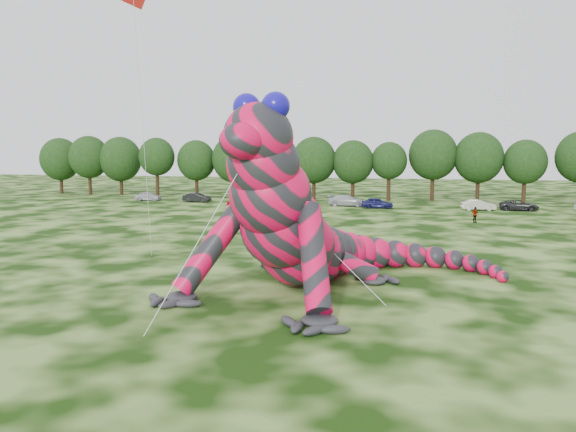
# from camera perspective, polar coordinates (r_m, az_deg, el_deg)

# --- Properties ---
(ground) EXTENTS (240.00, 240.00, 0.00)m
(ground) POSITION_cam_1_polar(r_m,az_deg,el_deg) (28.38, 4.03, -8.90)
(ground) COLOR #16330A
(ground) RESTS_ON ground
(inflatable_gecko) EXTENTS (23.09, 25.21, 10.41)m
(inflatable_gecko) POSITION_cam_1_polar(r_m,az_deg,el_deg) (31.65, 2.17, 2.33)
(inflatable_gecko) COLOR #E10842
(inflatable_gecko) RESTS_ON ground
(flying_kite) EXTENTS (2.38, 5.53, 17.51)m
(flying_kite) POSITION_cam_1_polar(r_m,az_deg,el_deg) (36.59, -15.28, 18.60)
(flying_kite) COLOR red
(flying_kite) RESTS_ON ground
(tree_0) EXTENTS (6.91, 6.22, 9.51)m
(tree_0) POSITION_cam_1_polar(r_m,az_deg,el_deg) (104.18, -22.11, 4.75)
(tree_0) COLOR black
(tree_0) RESTS_ON ground
(tree_1) EXTENTS (6.74, 6.07, 9.81)m
(tree_1) POSITION_cam_1_polar(r_m,az_deg,el_deg) (99.83, -19.53, 4.88)
(tree_1) COLOR black
(tree_1) RESTS_ON ground
(tree_2) EXTENTS (7.04, 6.34, 9.64)m
(tree_2) POSITION_cam_1_polar(r_m,az_deg,el_deg) (97.77, -16.63, 4.90)
(tree_2) COLOR black
(tree_2) RESTS_ON ground
(tree_3) EXTENTS (5.81, 5.23, 9.44)m
(tree_3) POSITION_cam_1_polar(r_m,az_deg,el_deg) (92.97, -13.16, 4.86)
(tree_3) COLOR black
(tree_3) RESTS_ON ground
(tree_4) EXTENTS (6.22, 5.60, 9.06)m
(tree_4) POSITION_cam_1_polar(r_m,az_deg,el_deg) (92.09, -9.29, 4.81)
(tree_4) COLOR black
(tree_4) RESTS_ON ground
(tree_5) EXTENTS (7.16, 6.44, 9.80)m
(tree_5) POSITION_cam_1_polar(r_m,az_deg,el_deg) (89.66, -5.46, 5.05)
(tree_5) COLOR black
(tree_5) RESTS_ON ground
(tree_6) EXTENTS (6.52, 5.86, 9.49)m
(tree_6) POSITION_cam_1_polar(r_m,az_deg,el_deg) (86.46, -2.27, 4.91)
(tree_6) COLOR black
(tree_6) RESTS_ON ground
(tree_7) EXTENTS (6.68, 6.01, 9.48)m
(tree_7) POSITION_cam_1_polar(r_m,az_deg,el_deg) (85.05, 2.65, 4.87)
(tree_7) COLOR black
(tree_7) RESTS_ON ground
(tree_8) EXTENTS (6.14, 5.53, 8.94)m
(tree_8) POSITION_cam_1_polar(r_m,az_deg,el_deg) (84.48, 6.61, 4.64)
(tree_8) COLOR black
(tree_8) RESTS_ON ground
(tree_9) EXTENTS (5.27, 4.74, 8.68)m
(tree_9) POSITION_cam_1_polar(r_m,az_deg,el_deg) (84.51, 10.21, 4.49)
(tree_9) COLOR black
(tree_9) RESTS_ON ground
(tree_10) EXTENTS (7.09, 6.38, 10.50)m
(tree_10) POSITION_cam_1_polar(r_m,az_deg,el_deg) (85.75, 14.50, 5.02)
(tree_10) COLOR black
(tree_10) RESTS_ON ground
(tree_11) EXTENTS (7.01, 6.31, 10.07)m
(tree_11) POSITION_cam_1_polar(r_m,az_deg,el_deg) (85.89, 18.78, 4.73)
(tree_11) COLOR black
(tree_11) RESTS_ON ground
(tree_12) EXTENTS (5.99, 5.39, 8.97)m
(tree_12) POSITION_cam_1_polar(r_m,az_deg,el_deg) (86.41, 22.92, 4.20)
(tree_12) COLOR black
(tree_12) RESTS_ON ground
(car_0) EXTENTS (3.94, 1.64, 1.34)m
(car_0) POSITION_cam_1_polar(r_m,az_deg,el_deg) (85.72, -14.02, 1.96)
(car_0) COLOR silver
(car_0) RESTS_ON ground
(car_1) EXTENTS (4.22, 1.94, 1.34)m
(car_1) POSITION_cam_1_polar(r_m,az_deg,el_deg) (81.98, -9.24, 1.87)
(car_1) COLOR black
(car_1) RESTS_ON ground
(car_2) EXTENTS (4.73, 2.23, 1.31)m
(car_2) POSITION_cam_1_polar(r_m,az_deg,el_deg) (78.28, -3.06, 1.70)
(car_2) COLOR maroon
(car_2) RESTS_ON ground
(car_3) EXTENTS (5.27, 2.40, 1.50)m
(car_3) POSITION_cam_1_polar(r_m,az_deg,el_deg) (75.88, 6.02, 1.58)
(car_3) COLOR #AFB3B8
(car_3) RESTS_ON ground
(car_4) EXTENTS (4.24, 2.00, 1.40)m
(car_4) POSITION_cam_1_polar(r_m,az_deg,el_deg) (73.54, 9.04, 1.33)
(car_4) COLOR #181953
(car_4) RESTS_ON ground
(car_5) EXTENTS (4.29, 1.94, 1.37)m
(car_5) POSITION_cam_1_polar(r_m,az_deg,el_deg) (74.17, 18.75, 1.08)
(car_5) COLOR beige
(car_5) RESTS_ON ground
(car_6) EXTENTS (4.83, 2.46, 1.31)m
(car_6) POSITION_cam_1_polar(r_m,az_deg,el_deg) (75.68, 22.42, 1.01)
(car_6) COLOR #252527
(car_6) RESTS_ON ground
(spectator_0) EXTENTS (0.76, 0.66, 1.76)m
(spectator_0) POSITION_cam_1_polar(r_m,az_deg,el_deg) (50.83, -6.66, -0.89)
(spectator_0) COLOR gray
(spectator_0) RESTS_ON ground
(spectator_3) EXTENTS (1.01, 0.92, 1.65)m
(spectator_3) POSITION_cam_1_polar(r_m,az_deg,el_deg) (61.70, 18.46, 0.12)
(spectator_3) COLOR gray
(spectator_3) RESTS_ON ground
(spectator_1) EXTENTS (1.04, 1.06, 1.72)m
(spectator_1) POSITION_cam_1_polar(r_m,az_deg,el_deg) (52.33, -2.40, -0.65)
(spectator_1) COLOR gray
(spectator_1) RESTS_ON ground
(spectator_4) EXTENTS (0.85, 0.95, 1.63)m
(spectator_4) POSITION_cam_1_polar(r_m,az_deg,el_deg) (65.21, -6.10, 0.77)
(spectator_4) COLOR gray
(spectator_4) RESTS_ON ground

